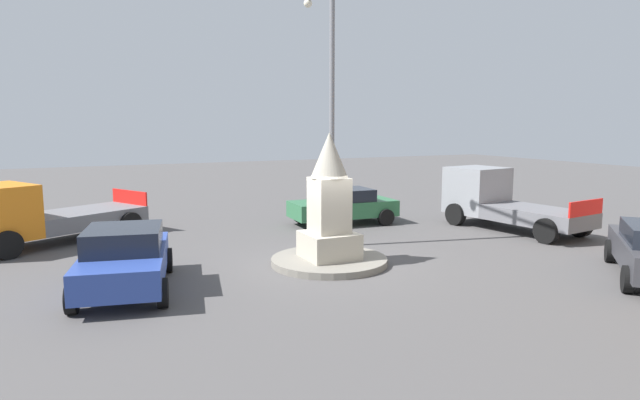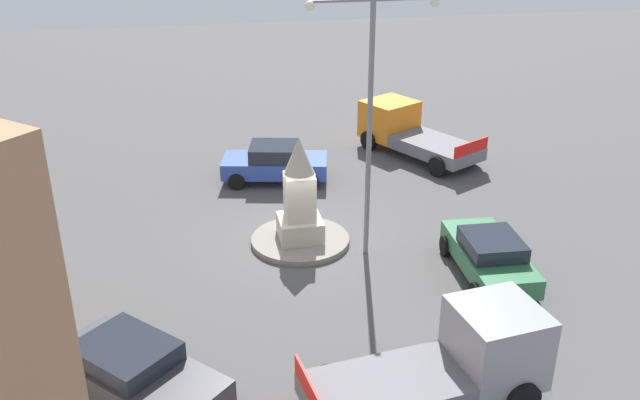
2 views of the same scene
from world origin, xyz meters
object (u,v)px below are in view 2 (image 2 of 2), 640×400
object	(u,v)px
monument	(300,195)
streetlamp	(370,102)
truck_grey_waiting	(454,362)
truck_orange_far_side	(408,131)
car_dark_grey_parked_left	(135,373)
car_green_near_island	(489,255)
car_blue_passing	(275,162)

from	to	relation	value
monument	streetlamp	distance (m)	3.95
monument	truck_grey_waiting	xyz separation A→B (m)	(2.11, -8.14, -0.69)
streetlamp	truck_orange_far_side	world-z (taller)	streetlamp
monument	car_dark_grey_parked_left	distance (m)	8.45
truck_orange_far_side	streetlamp	bearing A→B (deg)	-115.76
car_green_near_island	truck_grey_waiting	world-z (taller)	truck_grey_waiting
monument	car_green_near_island	world-z (taller)	monument
car_blue_passing	truck_grey_waiting	xyz separation A→B (m)	(2.19, -13.52, 0.26)
monument	truck_orange_far_side	size ratio (longest dim) A/B	0.58
car_dark_grey_parked_left	truck_orange_far_side	xyz separation A→B (m)	(11.01, 14.23, 0.23)
streetlamp	car_green_near_island	size ratio (longest dim) A/B	1.98
car_dark_grey_parked_left	truck_grey_waiting	size ratio (longest dim) A/B	0.78
car_green_near_island	truck_orange_far_side	xyz separation A→B (m)	(0.88, 10.66, 0.26)
streetlamp	truck_grey_waiting	bearing A→B (deg)	-88.74
monument	truck_orange_far_side	world-z (taller)	monument
streetlamp	car_blue_passing	size ratio (longest dim) A/B	1.87
car_green_near_island	car_dark_grey_parked_left	distance (m)	10.73
monument	car_blue_passing	distance (m)	5.47
streetlamp	truck_orange_far_side	distance (m)	10.26
car_green_near_island	streetlamp	bearing A→B (deg)	146.32
streetlamp	car_blue_passing	xyz separation A→B (m)	(-2.04, 6.44, -4.22)
streetlamp	car_dark_grey_parked_left	bearing A→B (deg)	-140.34
car_dark_grey_parked_left	monument	bearing A→B (deg)	53.85
truck_grey_waiting	truck_orange_far_side	xyz separation A→B (m)	(3.95, 15.59, -0.05)
streetlamp	car_dark_grey_parked_left	size ratio (longest dim) A/B	1.87
truck_orange_far_side	car_green_near_island	bearing A→B (deg)	-94.74
car_dark_grey_parked_left	truck_orange_far_side	world-z (taller)	truck_orange_far_side
car_dark_grey_parked_left	car_green_near_island	bearing A→B (deg)	19.43
streetlamp	truck_orange_far_side	xyz separation A→B (m)	(4.11, 8.51, -4.01)
truck_orange_far_side	car_dark_grey_parked_left	bearing A→B (deg)	-127.72
car_green_near_island	car_dark_grey_parked_left	xyz separation A→B (m)	(-10.12, -3.57, 0.03)
car_blue_passing	truck_orange_far_side	size ratio (longest dim) A/B	0.74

